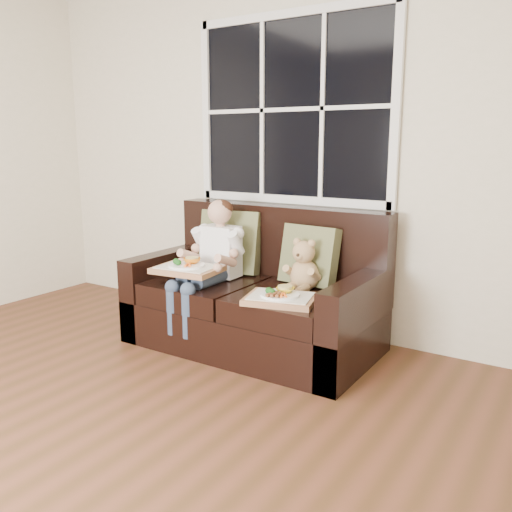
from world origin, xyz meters
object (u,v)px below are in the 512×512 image
Objects in this scene: loveseat at (258,302)px; child at (212,253)px; teddy_bear at (304,268)px; tray_left at (188,268)px; tray_right at (281,297)px.

child is at bearing -158.58° from loveseat.
teddy_bear is at bearing 3.09° from loveseat.
child reaches higher than loveseat.
tray_left is (-0.36, -0.33, 0.27)m from loveseat.
loveseat is 1.94× the size of child.
tray_right is at bearing -16.82° from child.
teddy_bear is at bearing 11.93° from child.
tray_right is at bearing -86.34° from teddy_bear.
teddy_bear is (0.66, 0.14, -0.05)m from child.
teddy_bear reaches higher than tray_left.
tray_right is (0.38, -0.33, 0.17)m from loveseat.
tray_left is 0.74m from tray_right.
tray_right is (0.03, -0.34, -0.11)m from teddy_bear.
child is (-0.31, -0.12, 0.34)m from loveseat.
tray_right is (0.73, 0.01, -0.10)m from tray_left.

